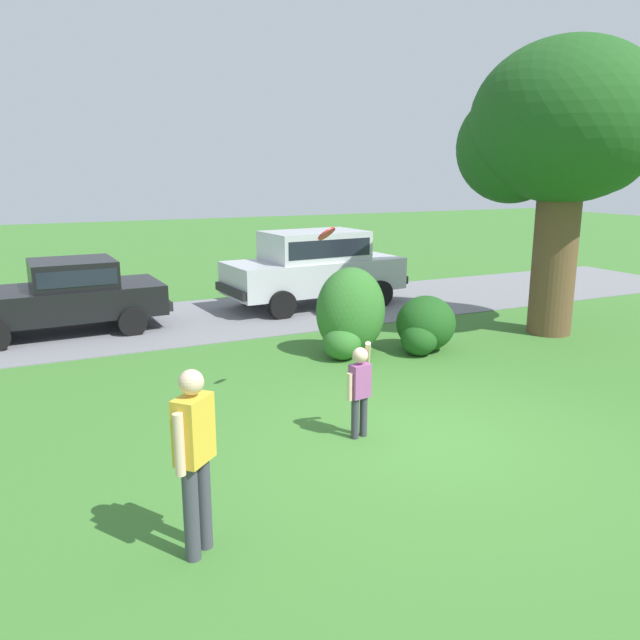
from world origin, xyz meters
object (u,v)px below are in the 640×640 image
at_px(parked_suv, 314,264).
at_px(frisbee, 327,234).
at_px(oak_tree_large, 559,134).
at_px(parked_sedan, 64,294).
at_px(adult_onlooker, 195,453).
at_px(child_thrower, 360,385).

relative_size(parked_suv, frisbee, 14.78).
bearing_deg(frisbee, oak_tree_large, 17.75).
bearing_deg(parked_sedan, adult_onlooker, -86.92).
bearing_deg(oak_tree_large, parked_suv, 126.65).
bearing_deg(child_thrower, parked_sedan, 112.05).
xyz_separation_m(parked_sedan, frisbee, (3.13, -6.32, 1.69)).
bearing_deg(parked_suv, oak_tree_large, -53.35).
xyz_separation_m(oak_tree_large, child_thrower, (-6.32, -3.16, -3.39)).
xyz_separation_m(parked_suv, frisbee, (-2.85, -6.53, 1.46)).
bearing_deg(parked_suv, child_thrower, -110.97).
xyz_separation_m(parked_suv, adult_onlooker, (-5.49, -9.30, -0.09)).
height_order(oak_tree_large, frisbee, oak_tree_large).
height_order(parked_suv, frisbee, frisbee).
relative_size(child_thrower, adult_onlooker, 0.74).
bearing_deg(child_thrower, oak_tree_large, 26.56).
xyz_separation_m(oak_tree_large, parked_suv, (-3.37, 4.54, -3.03)).
bearing_deg(child_thrower, parked_suv, 69.03).
relative_size(parked_sedan, frisbee, 13.71).
xyz_separation_m(parked_sedan, child_thrower, (3.03, -7.48, -0.13)).
xyz_separation_m(oak_tree_large, frisbee, (-6.23, -1.99, -1.57)).
bearing_deg(parked_suv, parked_sedan, -177.96).
bearing_deg(oak_tree_large, child_thrower, -153.44).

